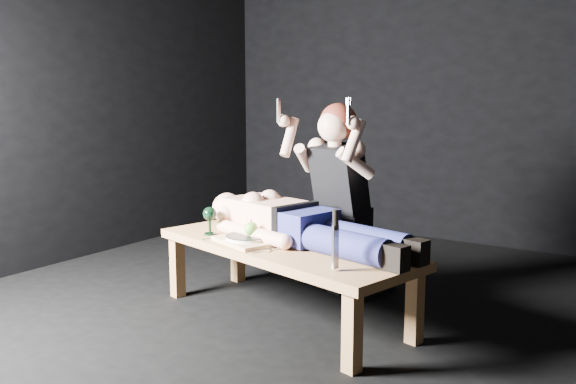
{
  "coord_description": "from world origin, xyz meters",
  "views": [
    {
      "loc": [
        1.53,
        -2.8,
        1.28
      ],
      "look_at": [
        -0.34,
        0.06,
        0.75
      ],
      "focal_mm": 36.95,
      "sensor_mm": 36.0,
      "label": 1
    }
  ],
  "objects_px": {
    "kneeling_woman": "(347,199)",
    "lying_man": "(302,220)",
    "serving_tray": "(247,241)",
    "carving_knife": "(335,240)",
    "goblet": "(210,221)",
    "table": "(283,281)"
  },
  "relations": [
    {
      "from": "lying_man",
      "to": "goblet",
      "type": "relative_size",
      "value": 9.6
    },
    {
      "from": "goblet",
      "to": "carving_knife",
      "type": "relative_size",
      "value": 0.58
    },
    {
      "from": "kneeling_woman",
      "to": "lying_man",
      "type": "bearing_deg",
      "value": -85.53
    },
    {
      "from": "lying_man",
      "to": "kneeling_woman",
      "type": "height_order",
      "value": "kneeling_woman"
    },
    {
      "from": "lying_man",
      "to": "serving_tray",
      "type": "height_order",
      "value": "lying_man"
    },
    {
      "from": "kneeling_woman",
      "to": "serving_tray",
      "type": "relative_size",
      "value": 3.4
    },
    {
      "from": "kneeling_woman",
      "to": "carving_knife",
      "type": "xyz_separation_m",
      "value": [
        0.38,
        -0.86,
        -0.05
      ]
    },
    {
      "from": "lying_man",
      "to": "kneeling_woman",
      "type": "relative_size",
      "value": 1.3
    },
    {
      "from": "lying_man",
      "to": "kneeling_woman",
      "type": "distance_m",
      "value": 0.45
    },
    {
      "from": "table",
      "to": "goblet",
      "type": "relative_size",
      "value": 9.47
    },
    {
      "from": "serving_tray",
      "to": "carving_knife",
      "type": "relative_size",
      "value": 1.25
    },
    {
      "from": "lying_man",
      "to": "kneeling_woman",
      "type": "bearing_deg",
      "value": 95.59
    },
    {
      "from": "serving_tray",
      "to": "lying_man",
      "type": "bearing_deg",
      "value": 34.34
    },
    {
      "from": "lying_man",
      "to": "carving_knife",
      "type": "distance_m",
      "value": 0.61
    },
    {
      "from": "serving_tray",
      "to": "carving_knife",
      "type": "height_order",
      "value": "carving_knife"
    },
    {
      "from": "kneeling_woman",
      "to": "carving_knife",
      "type": "bearing_deg",
      "value": -53.23
    },
    {
      "from": "goblet",
      "to": "lying_man",
      "type": "bearing_deg",
      "value": 13.88
    },
    {
      "from": "goblet",
      "to": "carving_knife",
      "type": "distance_m",
      "value": 1.07
    },
    {
      "from": "lying_man",
      "to": "goblet",
      "type": "xyz_separation_m",
      "value": [
        -0.59,
        -0.15,
        -0.05
      ]
    },
    {
      "from": "table",
      "to": "kneeling_woman",
      "type": "distance_m",
      "value": 0.7
    },
    {
      "from": "lying_man",
      "to": "serving_tray",
      "type": "bearing_deg",
      "value": -131.91
    },
    {
      "from": "kneeling_woman",
      "to": "goblet",
      "type": "relative_size",
      "value": 7.36
    }
  ]
}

